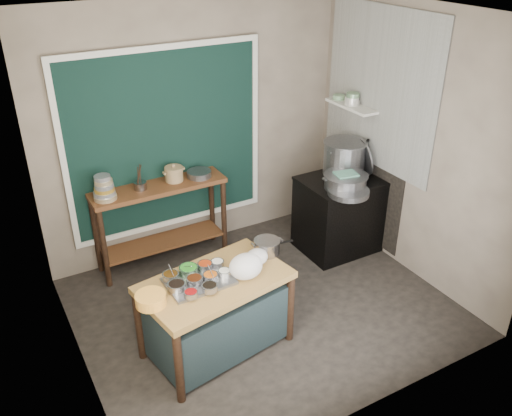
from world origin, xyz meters
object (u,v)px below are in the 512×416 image
utensil_cup (140,186)px  ceramic_crock (174,175)px  saucepan (267,247)px  stove_block (340,215)px  prep_table (216,314)px  stock_pot (344,158)px  condiment_tray (199,281)px  back_counter (162,224)px  yellow_basin (151,299)px  steamer (345,181)px

utensil_cup → ceramic_crock: ceramic_crock is taller
saucepan → ceramic_crock: bearing=110.2°
stove_block → ceramic_crock: bearing=156.2°
prep_table → saucepan: 0.75m
stove_block → stock_pot: stock_pot is taller
ceramic_crock → stock_pot: (1.80, -0.63, 0.05)m
condiment_tray → stove_block: bearing=21.1°
back_counter → yellow_basin: 1.80m
ceramic_crock → stove_block: bearing=-23.8°
stock_pot → steamer: stock_pot is taller
back_counter → steamer: size_ratio=2.98×
back_counter → stock_pot: size_ratio=2.91×
back_counter → stock_pot: bearing=-16.9°
prep_table → stock_pot: size_ratio=2.51×
prep_table → condiment_tray: 0.41m
stove_block → stock_pot: 0.67m
back_counter → stove_block: back_counter is taller
stove_block → utensil_cup: 2.29m
stove_block → condiment_tray: 2.31m
yellow_basin → stove_block: bearing=19.3°
steamer → saucepan: bearing=-157.7°
back_counter → condiment_tray: size_ratio=2.66×
back_counter → condiment_tray: 1.60m
saucepan → steamer: (1.29, 0.53, 0.14)m
yellow_basin → stock_pot: size_ratio=0.49×
prep_table → back_counter: back_counter is taller
steamer → yellow_basin: bearing=-163.7°
steamer → ceramic_crock: bearing=149.3°
stove_block → yellow_basin: bearing=-160.7°
condiment_tray → stock_pot: stock_pot is taller
stock_pot → ceramic_crock: bearing=160.7°
saucepan → stock_pot: stock_pot is taller
utensil_cup → steamer: (1.97, -0.92, -0.03)m
back_counter → yellow_basin: (-0.68, -1.64, 0.32)m
steamer → utensil_cup: bearing=155.0°
stock_pot → back_counter: bearing=163.1°
yellow_basin → utensil_cup: utensil_cup is taller
prep_table → stove_block: (2.00, 0.85, 0.05)m
prep_table → utensil_cup: 1.70m
utensil_cup → prep_table: bearing=-86.7°
back_counter → stove_block: bearing=-21.0°
stove_block → yellow_basin: stove_block is taller
prep_table → utensil_cup: bearing=83.8°
yellow_basin → ceramic_crock: size_ratio=1.18×
stove_block → yellow_basin: 2.76m
prep_table → condiment_tray: condiment_tray is taller
ceramic_crock → stock_pot: bearing=-19.3°
condiment_tray → steamer: 2.12m
saucepan → ceramic_crock: size_ratio=1.18×
back_counter → ceramic_crock: bearing=6.5°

